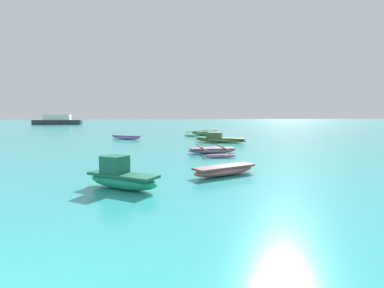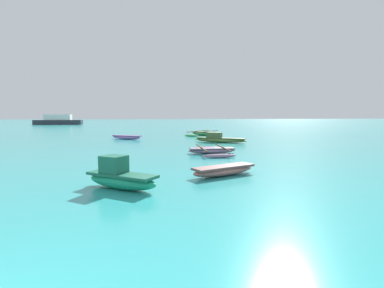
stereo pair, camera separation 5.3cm
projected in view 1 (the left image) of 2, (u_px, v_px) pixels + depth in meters
name	position (u px, v px, depth m)	size (l,w,h in m)	color
moored_boat_0	(219.00, 139.00, 22.65)	(3.81, 2.49, 0.74)	olive
moored_boat_1	(224.00, 170.00, 10.51)	(2.58, 1.73, 0.34)	#AB6862
moored_boat_2	(127.00, 137.00, 25.56)	(2.79, 1.92, 0.32)	#C686E7
moored_boat_3	(121.00, 177.00, 8.64)	(2.34, 1.90, 0.95)	#18986F
moored_boat_4	(212.00, 150.00, 16.41)	(2.65, 3.78, 0.35)	#A3799A
moored_boat_5	(202.00, 133.00, 30.12)	(4.04, 4.44, 0.44)	#53B863
distant_ferry	(57.00, 120.00, 59.93)	(9.17, 2.02, 2.02)	#2D333D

